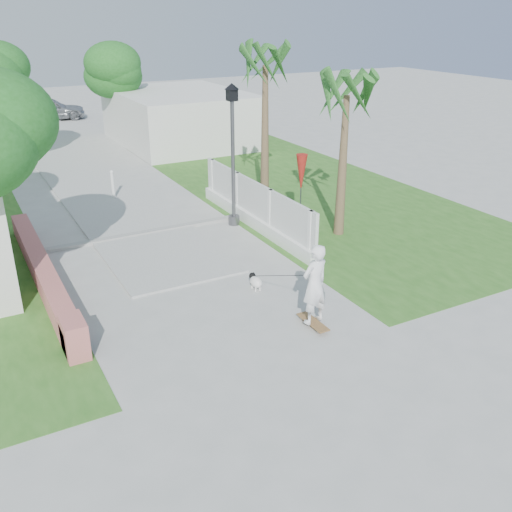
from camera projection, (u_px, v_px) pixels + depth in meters
ground at (227, 320)px, 12.86m from camera, size 90.00×90.00×0.00m
path_strip at (56, 146)px, 28.98m from camera, size 3.20×36.00×0.06m
curb at (143, 233)px, 17.68m from camera, size 6.50×0.25×0.10m
grass_right at (299, 187)px, 22.37m from camera, size 8.00×20.00×0.01m
pink_wall at (45, 278)px, 14.16m from camera, size 0.45×8.20×0.80m
lattice_fence at (255, 210)px, 18.16m from camera, size 0.35×7.00×1.50m
building_right at (180, 117)px, 29.48m from camera, size 6.00×8.00×2.60m
street_lamp at (233, 151)px, 17.60m from camera, size 0.44×0.44×4.44m
bollard at (113, 184)px, 20.78m from camera, size 0.14×0.14×1.09m
patio_umbrella at (301, 174)px, 17.91m from camera, size 0.36×0.36×2.30m
tree_path_right at (112, 72)px, 28.99m from camera, size 3.00×3.00×4.79m
palm_far at (265, 75)px, 18.33m from camera, size 1.80×1.80×5.30m
palm_near at (346, 104)px, 16.22m from camera, size 1.80×1.80×4.70m
skateboarder at (311, 284)px, 12.28m from camera, size 0.74×2.88×1.94m
dog at (255, 281)px, 14.21m from camera, size 0.27×0.58×0.39m
parked_car at (50, 109)px, 35.63m from camera, size 4.22×1.98×1.40m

